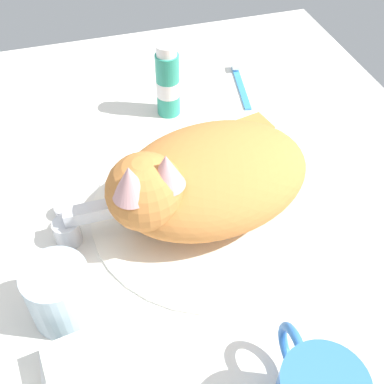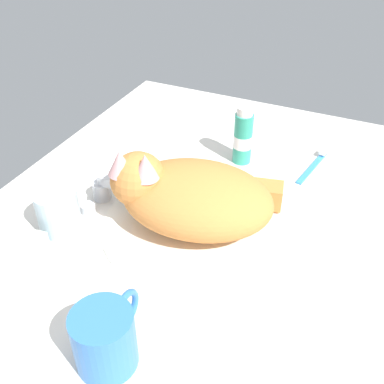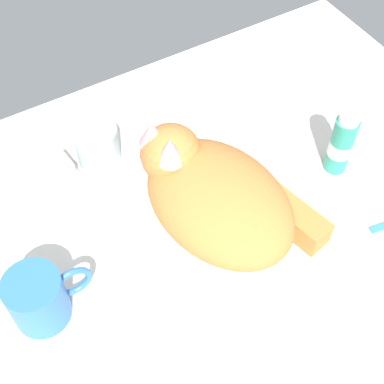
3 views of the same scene
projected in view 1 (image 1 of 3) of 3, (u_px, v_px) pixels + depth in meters
ground_plane at (211, 216)px, 70.93cm from camera, size 110.00×82.50×3.00cm
sink_basin at (212, 207)px, 69.55cm from camera, size 34.91×34.91×0.84cm
faucet at (78, 226)px, 64.26cm from camera, size 12.54×11.11×5.73cm
cat at (202, 178)px, 64.51cm from camera, size 25.09×30.54×15.16cm
rinse_cup at (60, 294)px, 55.18cm from camera, size 7.60×7.60×8.23cm
soap_dish at (73, 382)px, 51.65cm from camera, size 9.00×6.40×1.20cm
soap_bar at (70, 374)px, 50.24cm from camera, size 7.80×5.50×2.74cm
toothpaste_bottle at (171, 82)px, 81.90cm from camera, size 4.13×4.13×13.21cm
toothbrush at (240, 83)px, 91.80cm from camera, size 14.47×3.81×1.60cm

